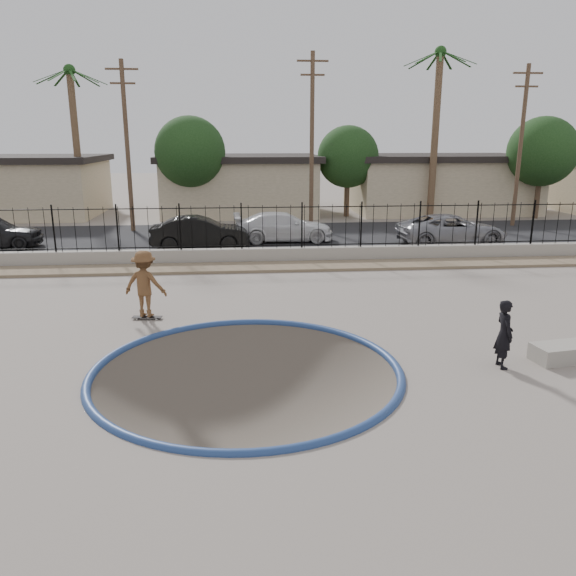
{
  "coord_description": "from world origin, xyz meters",
  "views": [
    {
      "loc": [
        -0.09,
        -12.7,
        5.08
      ],
      "look_at": [
        1.2,
        2.0,
        1.11
      ],
      "focal_mm": 35.0,
      "sensor_mm": 36.0,
      "label": 1
    }
  ],
  "objects_px": {
    "skateboard": "(147,317)",
    "videographer": "(504,334)",
    "skater": "(145,287)",
    "concrete_ledge": "(566,352)",
    "car_d": "(452,229)",
    "car_b": "(200,233)",
    "car_c": "(283,227)"
  },
  "relations": [
    {
      "from": "skater",
      "to": "car_d",
      "type": "bearing_deg",
      "value": -125.73
    },
    {
      "from": "car_d",
      "to": "car_b",
      "type": "bearing_deg",
      "value": 85.54
    },
    {
      "from": "car_b",
      "to": "videographer",
      "type": "bearing_deg",
      "value": -154.62
    },
    {
      "from": "videographer",
      "to": "car_b",
      "type": "bearing_deg",
      "value": 27.97
    },
    {
      "from": "car_b",
      "to": "car_c",
      "type": "height_order",
      "value": "car_b"
    },
    {
      "from": "car_d",
      "to": "skateboard",
      "type": "bearing_deg",
      "value": 124.25
    },
    {
      "from": "skateboard",
      "to": "car_c",
      "type": "xyz_separation_m",
      "value": [
        4.9,
        12.0,
        0.69
      ]
    },
    {
      "from": "skateboard",
      "to": "concrete_ledge",
      "type": "distance_m",
      "value": 11.05
    },
    {
      "from": "concrete_ledge",
      "to": "skateboard",
      "type": "bearing_deg",
      "value": 158.78
    },
    {
      "from": "videographer",
      "to": "car_c",
      "type": "height_order",
      "value": "videographer"
    },
    {
      "from": "car_c",
      "to": "car_d",
      "type": "bearing_deg",
      "value": -103.08
    },
    {
      "from": "concrete_ledge",
      "to": "car_d",
      "type": "bearing_deg",
      "value": 79.54
    },
    {
      "from": "skateboard",
      "to": "car_b",
      "type": "relative_size",
      "value": 0.19
    },
    {
      "from": "skater",
      "to": "car_d",
      "type": "height_order",
      "value": "skater"
    },
    {
      "from": "skateboard",
      "to": "concrete_ledge",
      "type": "xyz_separation_m",
      "value": [
        10.3,
        -4.0,
        0.14
      ]
    },
    {
      "from": "skater",
      "to": "skateboard",
      "type": "relative_size",
      "value": 2.21
    },
    {
      "from": "videographer",
      "to": "car_b",
      "type": "relative_size",
      "value": 0.35
    },
    {
      "from": "concrete_ledge",
      "to": "videographer",
      "type": "bearing_deg",
      "value": -171.76
    },
    {
      "from": "videographer",
      "to": "car_d",
      "type": "bearing_deg",
      "value": -16.39
    },
    {
      "from": "skater",
      "to": "videographer",
      "type": "xyz_separation_m",
      "value": [
        8.61,
        -4.24,
        -0.16
      ]
    },
    {
      "from": "skater",
      "to": "car_b",
      "type": "height_order",
      "value": "skater"
    },
    {
      "from": "car_c",
      "to": "concrete_ledge",
      "type": "bearing_deg",
      "value": -163.32
    },
    {
      "from": "videographer",
      "to": "concrete_ledge",
      "type": "height_order",
      "value": "videographer"
    },
    {
      "from": "skater",
      "to": "concrete_ledge",
      "type": "xyz_separation_m",
      "value": [
        10.3,
        -4.0,
        -0.76
      ]
    },
    {
      "from": "skateboard",
      "to": "car_d",
      "type": "distance_m",
      "value": 16.64
    },
    {
      "from": "concrete_ledge",
      "to": "car_b",
      "type": "distance_m",
      "value": 17.22
    },
    {
      "from": "car_c",
      "to": "videographer",
      "type": "bearing_deg",
      "value": -169.12
    },
    {
      "from": "skater",
      "to": "videographer",
      "type": "height_order",
      "value": "skater"
    },
    {
      "from": "skater",
      "to": "skateboard",
      "type": "height_order",
      "value": "skater"
    },
    {
      "from": "skateboard",
      "to": "videographer",
      "type": "height_order",
      "value": "videographer"
    },
    {
      "from": "car_b",
      "to": "car_d",
      "type": "height_order",
      "value": "car_b"
    },
    {
      "from": "skater",
      "to": "skateboard",
      "type": "bearing_deg",
      "value": 150.49
    }
  ]
}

